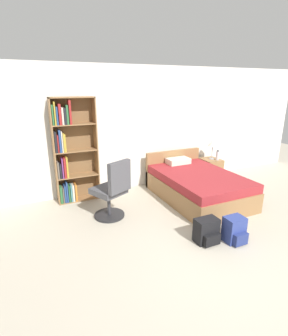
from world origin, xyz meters
name	(u,v)px	position (x,y,z in m)	size (l,w,h in m)	color
ground_plane	(245,269)	(0.00, 0.00, 0.00)	(14.00, 14.00, 0.00)	#BCB29E
wall_back	(140,128)	(0.00, 3.23, 1.30)	(9.00, 0.06, 2.60)	white
bookshelf	(70,152)	(-1.56, 2.99, 0.98)	(0.81, 0.28, 2.00)	olive
bed	(196,185)	(0.72, 2.08, 0.28)	(1.35, 2.03, 0.79)	olive
office_chair	(112,192)	(-1.08, 1.96, 0.49)	(0.65, 0.70, 1.05)	#232326
nightstand	(210,169)	(1.70, 2.86, 0.25)	(0.42, 0.50, 0.50)	olive
table_lamp	(213,143)	(1.72, 2.86, 0.89)	(0.23, 0.23, 0.48)	#B2B2B7
water_bottle	(218,155)	(1.78, 2.74, 0.61)	(0.07, 0.07, 0.23)	silver
backpack_blue	(235,230)	(0.30, 0.53, 0.18)	(0.29, 0.29, 0.38)	navy
backpack_black	(207,231)	(-0.07, 0.69, 0.17)	(0.34, 0.28, 0.36)	black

